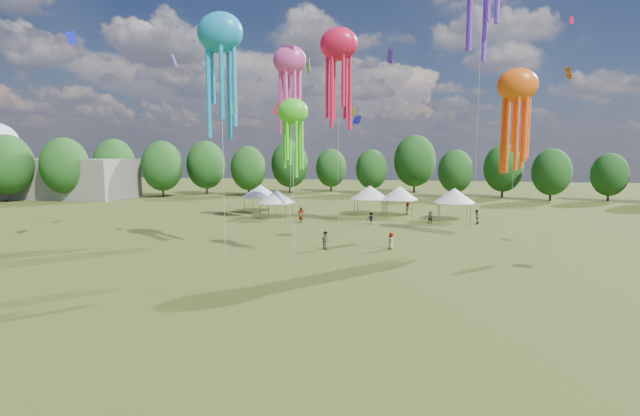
# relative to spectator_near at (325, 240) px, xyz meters

# --- Properties ---
(spectator_near) EXTENTS (1.08, 1.06, 1.76)m
(spectator_near) POSITION_rel_spectator_near_xyz_m (0.00, 0.00, 0.00)
(spectator_near) COLOR gray
(spectator_near) RESTS_ON ground
(spectators_far) EXTENTS (24.00, 26.58, 1.92)m
(spectators_far) POSITION_rel_spectator_near_xyz_m (5.51, 17.78, -0.00)
(spectators_far) COLOR gray
(spectators_far) RESTS_ON ground
(festival_tents) EXTENTS (34.86, 12.24, 4.39)m
(festival_tents) POSITION_rel_spectator_near_xyz_m (-0.68, 24.64, 2.39)
(festival_tents) COLOR #47474C
(festival_tents) RESTS_ON ground
(show_kites) EXTENTS (30.39, 21.22, 31.10)m
(show_kites) POSITION_rel_spectator_near_xyz_m (3.54, 7.92, 18.84)
(show_kites) COLOR #168DC2
(show_kites) RESTS_ON ground
(treeline) EXTENTS (201.57, 95.24, 13.43)m
(treeline) POSITION_rel_spectator_near_xyz_m (-0.60, 30.54, 5.67)
(treeline) COLOR #38281C
(treeline) RESTS_ON ground
(hangar) EXTENTS (40.00, 12.00, 8.00)m
(hangar) POSITION_rel_spectator_near_xyz_m (-68.74, 40.03, 3.12)
(hangar) COLOR gray
(hangar) RESTS_ON ground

